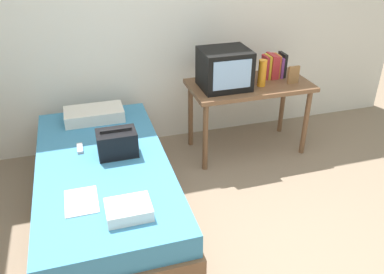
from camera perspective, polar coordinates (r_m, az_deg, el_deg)
The scene contains 14 objects.
ground_plane at distance 2.95m, azimuth 7.50°, elevation -17.66°, with size 8.00×8.00×0.00m, color #84705B.
wall_back at distance 4.00m, azimuth -3.10°, elevation 17.12°, with size 5.20×0.10×2.60m, color silver.
bed at distance 3.24m, azimuth -12.17°, elevation -7.30°, with size 1.00×2.00×0.50m.
desk at distance 3.92m, azimuth 8.14°, elevation 6.34°, with size 1.16×0.60×0.72m.
tv at distance 3.71m, azimuth 4.65°, elevation 9.65°, with size 0.44×0.39×0.36m.
water_bottle at distance 3.81m, azimuth 9.96°, elevation 8.97°, with size 0.08×0.08×0.25m, color orange.
book_row at distance 4.05m, azimuth 11.56°, elevation 9.88°, with size 0.21×0.17×0.23m.
picture_frame at distance 3.94m, azimuth 14.25°, elevation 8.58°, with size 0.11×0.02×0.17m, color olive.
pillow at distance 3.72m, azimuth -13.76°, elevation 3.16°, with size 0.52×0.29×0.10m, color silver.
handbag at distance 3.12m, azimuth -10.62°, elevation -0.85°, with size 0.30×0.20×0.22m.
magazine at distance 2.73m, azimuth -15.48°, elevation -8.82°, with size 0.21×0.29×0.01m, color white.
remote_dark at distance 2.64m, azimuth -6.60°, elevation -9.14°, with size 0.04×0.16×0.02m, color black.
remote_silver at distance 3.29m, azimuth -15.68°, elevation -1.56°, with size 0.04×0.14×0.02m, color #B7B7BC.
folded_towel at distance 2.54m, azimuth -9.01°, elevation -10.20°, with size 0.28×0.22×0.08m, color white.
Camera 1 is at (-0.92, -1.80, 2.15)m, focal length 37.44 mm.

